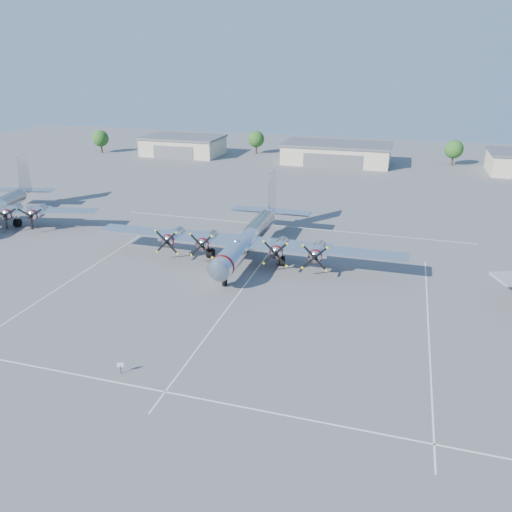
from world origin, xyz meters
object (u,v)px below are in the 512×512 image
(info_placard, at_px, (120,366))
(tree_far_west, at_px, (101,138))
(tree_east, at_px, (454,149))
(main_bomber_b29, at_px, (249,257))
(hangar_center, at_px, (337,153))
(hangar_west, at_px, (183,145))
(tree_west, at_px, (256,139))

(info_placard, bearing_deg, tree_far_west, 99.61)
(tree_east, distance_m, main_bomber_b29, 84.59)
(tree_east, xyz_separation_m, main_bomber_b29, (-32.38, -78.04, -4.22))
(hangar_center, height_order, info_placard, hangar_center)
(tree_far_west, relative_size, info_placard, 5.75)
(tree_far_west, xyz_separation_m, info_placard, (64.96, -98.69, -3.41))
(hangar_center, bearing_deg, hangar_west, 180.00)
(hangar_west, xyz_separation_m, main_bomber_b29, (42.62, -72.00, -2.71))
(hangar_center, distance_m, tree_west, 26.30)
(tree_east, bearing_deg, tree_far_west, -174.29)
(tree_far_west, relative_size, tree_east, 1.00)
(main_bomber_b29, relative_size, info_placard, 38.08)
(main_bomber_b29, bearing_deg, info_placard, -95.09)
(hangar_center, height_order, main_bomber_b29, hangar_center)
(tree_west, height_order, main_bomber_b29, tree_west)
(tree_far_west, height_order, main_bomber_b29, tree_far_west)
(tree_far_west, bearing_deg, tree_west, 14.93)
(tree_far_west, distance_m, tree_east, 100.50)
(hangar_west, relative_size, hangar_center, 0.79)
(tree_west, xyz_separation_m, tree_east, (55.00, -2.00, 0.00))
(tree_west, relative_size, tree_east, 1.00)
(tree_far_west, bearing_deg, info_placard, -56.64)
(tree_east, distance_m, info_placard, 114.25)
(hangar_west, relative_size, tree_east, 3.40)
(hangar_west, height_order, info_placard, hangar_west)
(hangar_center, relative_size, tree_far_west, 4.31)
(tree_west, distance_m, tree_east, 55.04)
(info_placard, bearing_deg, main_bomber_b29, 61.30)
(tree_west, xyz_separation_m, main_bomber_b29, (22.62, -80.04, -4.22))
(main_bomber_b29, bearing_deg, tree_far_west, 134.69)
(tree_east, bearing_deg, hangar_west, -175.40)
(tree_far_west, bearing_deg, tree_east, 5.71)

